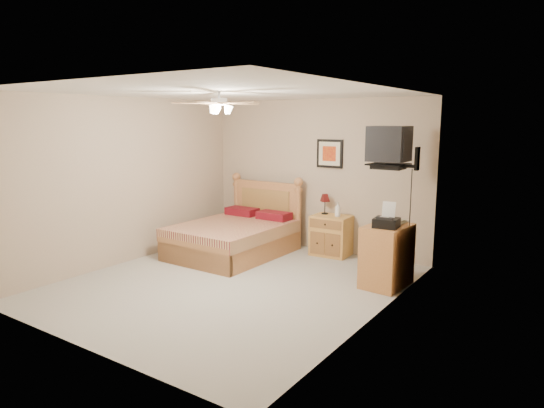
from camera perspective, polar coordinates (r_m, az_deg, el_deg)
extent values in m
plane|color=#9A968B|center=(6.58, -4.72, -9.33)|extent=(4.50, 4.50, 0.00)
cube|color=white|center=(6.23, -5.05, 12.98)|extent=(4.00, 4.50, 0.04)
cube|color=tan|center=(8.14, 5.13, 3.40)|extent=(4.00, 0.04, 2.50)
cube|color=tan|center=(4.77, -22.11, -1.81)|extent=(4.00, 0.04, 2.50)
cube|color=tan|center=(7.69, -16.57, 2.66)|extent=(0.04, 4.50, 2.50)
cube|color=tan|center=(5.27, 12.29, -0.26)|extent=(0.04, 4.50, 2.50)
cube|color=#C3873A|center=(7.88, 6.96, -3.69)|extent=(0.62, 0.48, 0.65)
imported|color=white|center=(7.73, 7.75, -0.65)|extent=(0.11, 0.11, 0.23)
cube|color=black|center=(7.96, 6.81, 5.90)|extent=(0.46, 0.04, 0.46)
cube|color=#AA6833|center=(6.53, 13.36, -5.96)|extent=(0.53, 0.73, 0.81)
imported|color=beige|center=(6.65, 13.58, -1.95)|extent=(0.24, 0.31, 0.03)
imported|color=gray|center=(6.64, 13.69, -1.78)|extent=(0.25, 0.30, 0.02)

